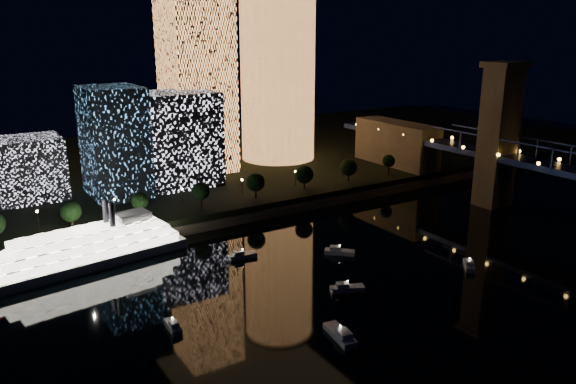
% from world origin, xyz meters
% --- Properties ---
extents(ground, '(520.00, 520.00, 0.00)m').
position_xyz_m(ground, '(0.00, 0.00, 0.00)').
color(ground, black).
rests_on(ground, ground).
extents(far_bank, '(420.00, 160.00, 5.00)m').
position_xyz_m(far_bank, '(0.00, 160.00, 2.50)').
color(far_bank, black).
rests_on(far_bank, ground).
extents(seawall, '(420.00, 6.00, 3.00)m').
position_xyz_m(seawall, '(0.00, 82.00, 1.50)').
color(seawall, '#6B5E4C').
rests_on(seawall, ground).
extents(tower_cylindrical, '(34.00, 34.00, 77.89)m').
position_xyz_m(tower_cylindrical, '(28.91, 137.24, 44.07)').
color(tower_cylindrical, '#FA9D50').
rests_on(tower_cylindrical, far_bank).
extents(tower_rectangular, '(24.08, 24.08, 76.62)m').
position_xyz_m(tower_rectangular, '(-9.35, 135.51, 43.31)').
color(tower_rectangular, '#FA9D50').
rests_on(tower_rectangular, far_bank).
extents(midrise_blocks, '(105.46, 34.95, 37.13)m').
position_xyz_m(midrise_blocks, '(-54.70, 119.08, 20.83)').
color(midrise_blocks, silver).
rests_on(midrise_blocks, far_bank).
extents(riverboat, '(57.36, 18.76, 16.98)m').
position_xyz_m(riverboat, '(-72.13, 71.97, 4.35)').
color(riverboat, silver).
rests_on(riverboat, ground).
extents(motorboats, '(128.75, 89.13, 2.78)m').
position_xyz_m(motorboats, '(-8.96, 9.57, 0.81)').
color(motorboats, silver).
rests_on(motorboats, ground).
extents(esplanade_trees, '(165.13, 6.57, 8.78)m').
position_xyz_m(esplanade_trees, '(-28.39, 88.00, 10.47)').
color(esplanade_trees, black).
rests_on(esplanade_trees, far_bank).
extents(street_lamps, '(132.70, 0.70, 5.65)m').
position_xyz_m(street_lamps, '(-34.00, 94.00, 9.02)').
color(street_lamps, black).
rests_on(street_lamps, far_bank).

